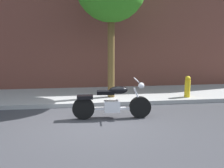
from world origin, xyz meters
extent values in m
plane|color=#38383D|center=(0.00, 0.00, 0.00)|extent=(60.00, 60.00, 0.00)
cube|color=#9D9D9D|center=(0.00, 2.97, 0.07)|extent=(19.74, 2.66, 0.14)
cube|color=brown|center=(0.00, 4.55, 3.67)|extent=(19.74, 0.50, 7.33)
cylinder|color=black|center=(1.33, 0.34, 0.31)|extent=(0.62, 0.17, 0.61)
cylinder|color=black|center=(-0.27, 0.41, 0.31)|extent=(0.62, 0.17, 0.61)
cube|color=silver|center=(0.53, 0.38, 0.36)|extent=(0.45, 0.30, 0.32)
cube|color=silver|center=(0.53, 0.38, 0.29)|extent=(1.44, 0.15, 0.06)
ellipsoid|color=black|center=(0.71, 0.37, 0.81)|extent=(0.53, 0.28, 0.22)
cube|color=black|center=(0.35, 0.38, 0.75)|extent=(0.49, 0.26, 0.10)
cube|color=black|center=(-0.22, 0.41, 0.63)|extent=(0.45, 0.26, 0.10)
cylinder|color=silver|center=(1.27, 0.34, 0.59)|extent=(0.27, 0.06, 0.58)
cylinder|color=silver|center=(1.21, 0.35, 1.09)|extent=(0.07, 0.70, 0.04)
sphere|color=silver|center=(1.35, 0.34, 0.93)|extent=(0.17, 0.17, 0.17)
cylinder|color=silver|center=(0.29, 0.55, 0.26)|extent=(0.80, 0.13, 0.09)
cylinder|color=brown|center=(0.77, 2.43, 1.65)|extent=(0.25, 0.25, 3.29)
cylinder|color=gold|center=(3.47, 2.05, 0.38)|extent=(0.20, 0.20, 0.75)
sphere|color=gold|center=(3.47, 2.05, 0.81)|extent=(0.19, 0.19, 0.19)
camera|label=1|loc=(-0.36, -6.55, 2.27)|focal=41.27mm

